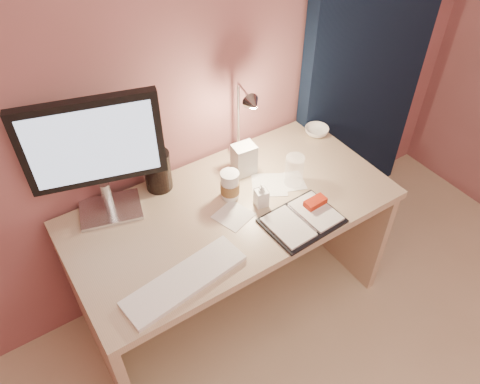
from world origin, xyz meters
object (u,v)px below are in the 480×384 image
dark_jar (158,172)px  monitor (95,150)px  coffee_cup (230,186)px  bowl (317,131)px  desk_lamp (254,117)px  planner (303,219)px  product_box (244,159)px  desk (224,231)px  lotion_bottle (261,194)px  clear_cup (294,170)px  keyboard (185,280)px

dark_jar → monitor: bearing=-173.4°
coffee_cup → bowl: bearing=13.3°
bowl → desk_lamp: desk_lamp is taller
planner → coffee_cup: 0.34m
monitor → product_box: monitor is taller
product_box → desk_lamp: desk_lamp is taller
desk → coffee_cup: bearing=-31.2°
lotion_bottle → planner: bearing=-62.8°
clear_cup → desk_lamp: desk_lamp is taller
clear_cup → lotion_bottle: 0.20m
keyboard → lotion_bottle: lotion_bottle is taller
desk → product_box: product_box is taller
keyboard → coffee_cup: (0.38, 0.29, 0.05)m
monitor → coffee_cup: monitor is taller
clear_cup → bowl: (0.33, 0.23, -0.05)m
clear_cup → product_box: bearing=128.0°
monitor → bowl: size_ratio=4.53×
clear_cup → dark_jar: dark_jar is taller
planner → lotion_bottle: bearing=114.8°
lotion_bottle → product_box: size_ratio=0.79×
bowl → desk_lamp: size_ratio=0.31×
coffee_cup → clear_cup: (0.29, -0.08, 0.01)m
planner → desk_lamp: desk_lamp is taller
desk → desk_lamp: bearing=27.6°
bowl → dark_jar: size_ratio=0.74×
bowl → product_box: (-0.47, -0.04, 0.06)m
desk → product_box: bearing=27.2°
clear_cup → product_box: 0.23m
monitor → coffee_cup: size_ratio=4.12×
monitor → desk_lamp: monitor is taller
clear_cup → lotion_bottle: (-0.20, -0.03, -0.01)m
monitor → keyboard: (0.09, -0.49, -0.32)m
product_box → desk_lamp: 0.20m
planner → coffee_cup: (-0.17, 0.29, 0.05)m
lotion_bottle → bowl: bearing=26.2°
planner → desk_lamp: size_ratio=0.80×
lotion_bottle → dark_jar: dark_jar is taller
planner → lotion_bottle: 0.20m
monitor → bowl: (1.08, -0.05, -0.31)m
bowl → desk_lamp: 0.45m
product_box → clear_cup: bearing=-47.1°
product_box → planner: bearing=-80.2°
lotion_bottle → dark_jar: size_ratio=0.71×
keyboard → clear_cup: (0.67, 0.21, 0.06)m
desk_lamp → keyboard: bearing=-133.2°
monitor → product_box: bearing=6.9°
dark_jar → desk_lamp: desk_lamp is taller
bowl → planner: bearing=-135.2°
dark_jar → bowl: bearing=-5.6°
desk → bowl: size_ratio=11.50×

